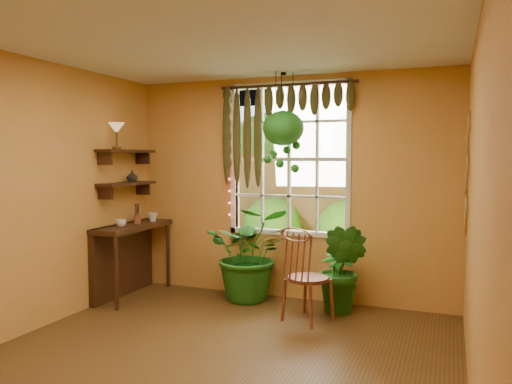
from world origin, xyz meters
TOP-DOWN VIEW (x-y plane):
  - floor at (0.00, 0.00)m, footprint 4.50×4.50m
  - ceiling at (0.00, 0.00)m, footprint 4.50×4.50m
  - wall_back at (0.00, 2.25)m, footprint 4.00×0.00m
  - wall_left at (-2.00, 0.00)m, footprint 0.00×4.50m
  - wall_right at (2.00, 0.00)m, footprint 0.00×4.50m
  - window at (0.00, 2.28)m, footprint 1.52×0.10m
  - valance_vine at (-0.08, 2.16)m, footprint 1.70×0.12m
  - string_lights at (-0.76, 2.19)m, footprint 0.03×0.03m
  - wall_plates at (1.98, 1.79)m, footprint 0.04×0.32m
  - counter_ledge at (-1.91, 1.60)m, footprint 0.40×1.20m
  - shelf_lower at (-1.88, 1.60)m, footprint 0.25×0.90m
  - shelf_upper at (-1.88, 1.60)m, footprint 0.25×0.90m
  - backyard at (0.24, 6.87)m, footprint 14.00×10.00m
  - windsor_chair at (0.45, 1.46)m, footprint 0.56×0.57m
  - potted_plant_left at (-0.39, 1.99)m, footprint 1.28×1.20m
  - potted_plant_mid at (0.75, 1.87)m, footprint 0.68×0.62m
  - potted_plant_right at (0.70, 1.92)m, footprint 0.46×0.46m
  - hanging_basket at (0.02, 1.99)m, footprint 0.48×0.48m
  - cup_a at (-1.78, 1.34)m, footprint 0.14×0.14m
  - cup_b at (-1.72, 1.92)m, footprint 0.12×0.12m
  - brush_jar at (-1.80, 1.69)m, footprint 0.09×0.09m
  - shelf_vase at (-1.87, 1.70)m, footprint 0.17×0.17m
  - tiffany_lamp at (-1.86, 1.39)m, footprint 0.19×0.19m

SIDE VIEW (x-z plane):
  - floor at x=0.00m, z-range 0.00..0.00m
  - windsor_chair at x=0.45m, z-range -0.24..0.91m
  - potted_plant_right at x=0.70m, z-range 0.00..0.73m
  - potted_plant_mid at x=0.75m, z-range 0.00..1.00m
  - counter_ledge at x=-1.91m, z-range 0.10..1.00m
  - potted_plant_left at x=-0.39m, z-range 0.00..1.14m
  - cup_a at x=-1.78m, z-range 0.90..0.99m
  - cup_b at x=-1.72m, z-range 0.90..1.01m
  - brush_jar at x=-1.80m, z-range 0.87..1.18m
  - backyard at x=0.24m, z-range -4.72..7.28m
  - wall_back at x=0.00m, z-range -0.65..3.35m
  - wall_left at x=-2.00m, z-range -0.90..3.60m
  - wall_right at x=2.00m, z-range -0.90..3.60m
  - shelf_lower at x=-1.88m, z-range 1.38..1.42m
  - shelf_vase at x=-1.87m, z-range 1.42..1.56m
  - wall_plates at x=1.98m, z-range 1.00..2.10m
  - window at x=0.00m, z-range 0.77..2.63m
  - string_lights at x=-0.76m, z-range 0.98..2.52m
  - shelf_upper at x=-1.88m, z-range 1.78..1.82m
  - hanging_basket at x=0.02m, z-range 1.42..2.60m
  - tiffany_lamp at x=-1.86m, z-range 1.89..2.21m
  - valance_vine at x=-0.08m, z-range 1.73..2.83m
  - ceiling at x=0.00m, z-range 2.70..2.70m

